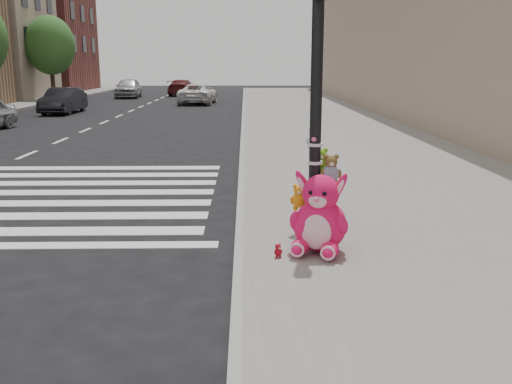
{
  "coord_description": "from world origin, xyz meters",
  "views": [
    {
      "loc": [
        1.64,
        -5.95,
        2.54
      ],
      "look_at": [
        1.79,
        1.9,
        0.75
      ],
      "focal_mm": 40.0,
      "sensor_mm": 36.0,
      "label": 1
    }
  ],
  "objects_px": {
    "signal_pole": "(317,123)",
    "pink_bunny": "(320,219)",
    "red_teddy": "(278,251)",
    "car_white_near": "(198,94)",
    "car_dark_far": "(63,101)"
  },
  "relations": [
    {
      "from": "signal_pole",
      "to": "red_teddy",
      "type": "xyz_separation_m",
      "value": [
        -0.58,
        -0.96,
        -1.51
      ]
    },
    {
      "from": "red_teddy",
      "to": "signal_pole",
      "type": "bearing_deg",
      "value": 27.37
    },
    {
      "from": "red_teddy",
      "to": "car_dark_far",
      "type": "distance_m",
      "value": 24.71
    },
    {
      "from": "pink_bunny",
      "to": "car_white_near",
      "type": "relative_size",
      "value": 0.24
    },
    {
      "from": "signal_pole",
      "to": "pink_bunny",
      "type": "relative_size",
      "value": 3.72
    },
    {
      "from": "pink_bunny",
      "to": "red_teddy",
      "type": "distance_m",
      "value": 0.68
    },
    {
      "from": "car_dark_far",
      "to": "red_teddy",
      "type": "bearing_deg",
      "value": -65.75
    },
    {
      "from": "signal_pole",
      "to": "pink_bunny",
      "type": "distance_m",
      "value": 1.38
    },
    {
      "from": "signal_pole",
      "to": "car_dark_far",
      "type": "bearing_deg",
      "value": 115.26
    },
    {
      "from": "signal_pole",
      "to": "car_white_near",
      "type": "height_order",
      "value": "signal_pole"
    },
    {
      "from": "pink_bunny",
      "to": "car_white_near",
      "type": "xyz_separation_m",
      "value": [
        -3.94,
        29.32,
        0.04
      ]
    },
    {
      "from": "car_dark_far",
      "to": "signal_pole",
      "type": "bearing_deg",
      "value": -63.59
    },
    {
      "from": "red_teddy",
      "to": "car_white_near",
      "type": "xyz_separation_m",
      "value": [
        -3.39,
        29.53,
        0.39
      ]
    },
    {
      "from": "car_dark_far",
      "to": "car_white_near",
      "type": "xyz_separation_m",
      "value": [
        6.3,
        6.81,
        -0.03
      ]
    },
    {
      "from": "red_teddy",
      "to": "car_dark_far",
      "type": "xyz_separation_m",
      "value": [
        -9.69,
        22.73,
        0.42
      ]
    }
  ]
}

